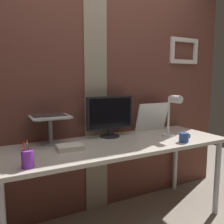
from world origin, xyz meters
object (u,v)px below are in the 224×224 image
object	(u,v)px
laptop	(48,109)
whiteboard_panel	(152,117)
monitor	(110,114)
coffee_mug	(184,137)
pen_cup	(28,159)
desk_lamp	(173,111)

from	to	relation	value
laptop	whiteboard_panel	distance (m)	1.07
monitor	laptop	bearing A→B (deg)	172.07
laptop	coffee_mug	distance (m)	1.18
whiteboard_panel	laptop	bearing A→B (deg)	178.11
pen_cup	coffee_mug	xyz separation A→B (m)	(1.27, -0.00, -0.02)
desk_lamp	pen_cup	size ratio (longest dim) A/B	2.34
laptop	coffee_mug	size ratio (longest dim) A/B	2.74
whiteboard_panel	coffee_mug	world-z (taller)	whiteboard_panel
laptop	desk_lamp	size ratio (longest dim) A/B	0.82
monitor	whiteboard_panel	bearing A→B (deg)	4.57
monitor	coffee_mug	world-z (taller)	monitor
monitor	laptop	distance (m)	0.56
monitor	desk_lamp	size ratio (longest dim) A/B	1.17
monitor	laptop	world-z (taller)	laptop
coffee_mug	monitor	bearing A→B (deg)	135.76
pen_cup	whiteboard_panel	bearing A→B (deg)	20.94
whiteboard_panel	desk_lamp	distance (m)	0.33
whiteboard_panel	pen_cup	xyz separation A→B (m)	(-1.31, -0.50, -0.09)
laptop	coffee_mug	xyz separation A→B (m)	(1.02, -0.54, -0.24)
desk_lamp	laptop	bearing A→B (deg)	161.69
desk_lamp	coffee_mug	xyz separation A→B (m)	(-0.03, -0.19, -0.20)
pen_cup	monitor	bearing A→B (deg)	30.06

